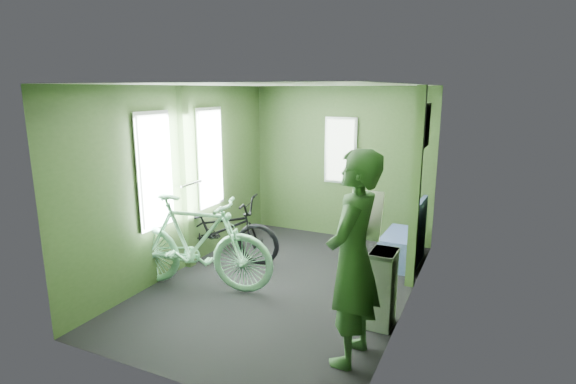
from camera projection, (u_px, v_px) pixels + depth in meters
name	position (u px, v px, depth m)	size (l,w,h in m)	color
room	(283.00, 164.00, 5.05)	(4.00, 4.02, 2.31)	black
bicycle_black	(220.00, 260.00, 6.06)	(0.59, 1.69, 0.89)	black
bicycle_mint	(197.00, 288.00, 5.22)	(0.52, 1.85, 1.11)	#8BE0AC
passenger	(353.00, 259.00, 3.66)	(0.46, 0.71, 1.81)	#325830
waste_box	(382.00, 289.00, 4.31)	(0.23, 0.32, 0.77)	gray
bench_seat	(404.00, 245.00, 5.89)	(0.47, 0.83, 0.86)	navy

